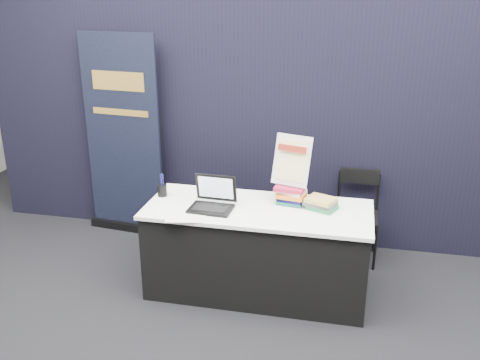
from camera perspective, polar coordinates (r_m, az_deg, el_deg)
name	(u,v)px	position (r m, az deg, el deg)	size (l,w,h in m)	color
floor	(243,328)	(4.16, 0.36, -15.50)	(8.00, 8.00, 0.00)	black
wall_back	(307,38)	(7.37, 7.16, 14.77)	(8.00, 0.02, 3.50)	beige
drape_partition	(279,122)	(5.10, 4.19, 6.23)	(6.00, 0.08, 2.40)	black
display_table	(257,250)	(4.42, 1.88, -7.45)	(1.80, 0.75, 0.75)	black
laptop	(212,201)	(4.24, -2.99, -2.25)	(0.35, 0.28, 0.25)	black
mouse	(223,206)	(4.26, -1.85, -2.74)	(0.06, 0.10, 0.03)	black
brochure_left	(165,210)	(4.26, -8.04, -3.16)	(0.26, 0.19, 0.00)	white
brochure_mid	(186,217)	(4.12, -5.79, -3.93)	(0.30, 0.21, 0.00)	white
brochure_right	(177,211)	(4.23, -6.70, -3.27)	(0.34, 0.24, 0.00)	white
pen_cup	(162,190)	(4.52, -8.29, -1.10)	(0.08, 0.08, 0.10)	black
book_stack_tall	(290,194)	(4.34, 5.38, -1.54)	(0.25, 0.21, 0.15)	#175A51
book_stack_short	(322,203)	(4.27, 8.72, -2.46)	(0.27, 0.24, 0.10)	#207847
info_sign	(292,161)	(4.28, 5.55, 2.02)	(0.33, 0.20, 0.42)	black
pullup_banner	(124,148)	(5.45, -12.30, 3.37)	(0.86, 0.19, 2.01)	black
stacking_chair	(357,212)	(5.03, 12.37, -3.31)	(0.38, 0.39, 0.83)	black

